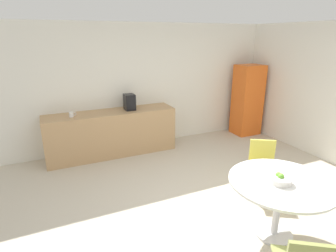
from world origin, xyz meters
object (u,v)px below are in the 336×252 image
object	(u,v)px
chair_yellow	(262,161)
mug_white	(71,114)
coffee_maker	(130,102)
locker_cabinet	(247,100)
fruit_bowl	(280,179)
round_table	(280,190)

from	to	relation	value
chair_yellow	mug_white	world-z (taller)	mug_white
chair_yellow	mug_white	bearing A→B (deg)	137.20
chair_yellow	coffee_maker	bearing A→B (deg)	119.86
chair_yellow	mug_white	xyz separation A→B (m)	(-2.50, 2.32, 0.43)
locker_cabinet	chair_yellow	distance (m)	2.78
fruit_bowl	mug_white	bearing A→B (deg)	121.04
round_table	fruit_bowl	distance (m)	0.17
round_table	fruit_bowl	xyz separation A→B (m)	(-0.04, -0.02, 0.17)
locker_cabinet	coffee_maker	xyz separation A→B (m)	(-2.93, 0.10, 0.22)
round_table	mug_white	world-z (taller)	mug_white
locker_cabinet	chair_yellow	bearing A→B (deg)	-124.47
chair_yellow	fruit_bowl	size ratio (longest dim) A/B	3.29
fruit_bowl	mug_white	distance (m)	3.74
round_table	fruit_bowl	bearing A→B (deg)	-155.21
locker_cabinet	fruit_bowl	bearing A→B (deg)	-124.13
round_table	coffee_maker	bearing A→B (deg)	104.35
fruit_bowl	coffee_maker	world-z (taller)	coffee_maker
locker_cabinet	fruit_bowl	size ratio (longest dim) A/B	6.67
locker_cabinet	fruit_bowl	world-z (taller)	locker_cabinet
round_table	locker_cabinet	bearing A→B (deg)	56.22
locker_cabinet	coffee_maker	bearing A→B (deg)	178.04
locker_cabinet	round_table	bearing A→B (deg)	-123.78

